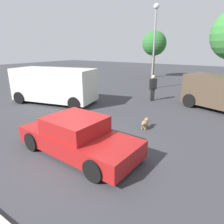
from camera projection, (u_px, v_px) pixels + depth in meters
ground_plane at (77, 151)px, 6.74m from camera, size 80.00×80.00×0.00m
sedan_foreground at (78, 137)px, 6.51m from camera, size 4.28×2.00×1.24m
dog at (145, 123)px, 8.58m from camera, size 0.30×0.69×0.43m
van_white at (54, 85)px, 12.45m from camera, size 5.50×3.30×2.17m
pedestrian at (153, 86)px, 12.95m from camera, size 0.44×0.46×1.70m
light_post_near at (155, 33)px, 15.91m from camera, size 0.44×0.44×6.69m
tree_back_center at (154, 44)px, 22.97m from camera, size 2.78×2.78×5.29m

